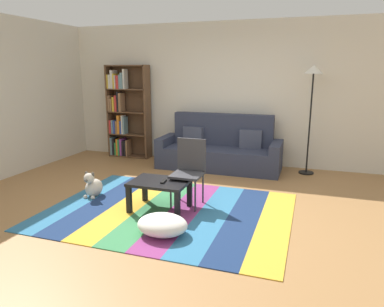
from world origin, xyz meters
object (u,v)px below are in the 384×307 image
couch (220,150)px  tv_remote (163,181)px  dog (93,186)px  standing_lamp (313,84)px  pouf (162,225)px  bookshelf (124,113)px  coffee_table (160,186)px  folding_chair (189,166)px

couch → tv_remote: couch is taller
dog → standing_lamp: size_ratio=0.21×
pouf → tv_remote: (-0.26, 0.64, 0.28)m
bookshelf → tv_remote: (1.99, -2.58, -0.51)m
coffee_table → standing_lamp: 3.25m
coffee_table → dog: same height
couch → coffee_table: (-0.22, -2.27, -0.01)m
couch → pouf: size_ratio=3.94×
tv_remote → folding_chair: folding_chair is taller
dog → tv_remote: 1.23m
dog → tv_remote: tv_remote is taller
couch → bookshelf: (-2.15, 0.28, 0.58)m
dog → coffee_table: bearing=-7.5°
bookshelf → dog: (0.80, -2.40, -0.76)m
bookshelf → standing_lamp: 3.77m
tv_remote → couch: bearing=79.8°
standing_lamp → bookshelf: bearing=177.8°
couch → pouf: couch is taller
folding_chair → dog: bearing=-130.7°
bookshelf → tv_remote: size_ratio=12.70×
coffee_table → standing_lamp: bearing=53.4°
bookshelf → folding_chair: size_ratio=2.12×
bookshelf → standing_lamp: bearing=-2.2°
dog → tv_remote: (1.19, -0.18, 0.25)m
coffee_table → pouf: 0.77m
coffee_table → folding_chair: (0.29, 0.33, 0.20)m
couch → dog: size_ratio=5.69×
couch → coffee_table: 2.28m
standing_lamp → tv_remote: 3.20m
standing_lamp → pouf: bearing=-115.4°
bookshelf → folding_chair: bookshelf is taller
pouf → standing_lamp: standing_lamp is taller
coffee_table → tv_remote: tv_remote is taller
dog → standing_lamp: (2.91, 2.26, 1.41)m
dog → folding_chair: (1.41, 0.18, 0.37)m
folding_chair → pouf: bearing=-46.4°
folding_chair → tv_remote: bearing=-80.0°
coffee_table → pouf: (0.32, -0.67, -0.21)m
standing_lamp → dog: bearing=-142.1°
coffee_table → couch: bearing=84.4°
bookshelf → pouf: (2.25, -3.22, -0.79)m
tv_remote → bookshelf: bearing=121.3°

